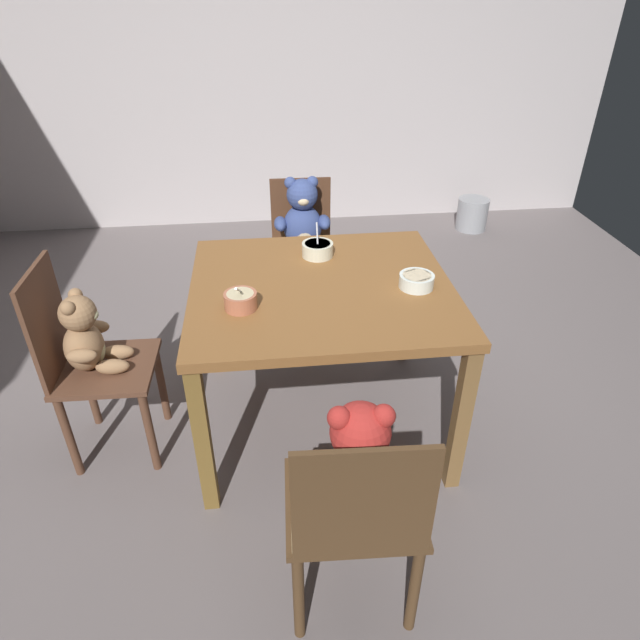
{
  "coord_description": "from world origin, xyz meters",
  "views": [
    {
      "loc": [
        -0.23,
        -1.98,
        1.83
      ],
      "look_at": [
        0.0,
        0.05,
        0.53
      ],
      "focal_mm": 30.9,
      "sensor_mm": 36.0,
      "label": 1
    }
  ],
  "objects_px": {
    "teddy_chair_near_front": "(356,484)",
    "porridge_bowl_terracotta_near_left": "(241,300)",
    "porridge_bowl_white_near_right": "(417,281)",
    "porridge_bowl_cream_far_center": "(318,249)",
    "dining_table": "(321,303)",
    "teddy_chair_far_center": "(302,233)",
    "teddy_chair_near_left": "(88,349)",
    "metal_pail": "(472,214)"
  },
  "relations": [
    {
      "from": "teddy_chair_near_left",
      "to": "porridge_bowl_terracotta_near_left",
      "type": "distance_m",
      "value": 0.68
    },
    {
      "from": "teddy_chair_far_center",
      "to": "porridge_bowl_cream_far_center",
      "type": "relative_size",
      "value": 5.91
    },
    {
      "from": "teddy_chair_near_front",
      "to": "porridge_bowl_white_near_right",
      "type": "bearing_deg",
      "value": -21.87
    },
    {
      "from": "porridge_bowl_white_near_right",
      "to": "dining_table",
      "type": "bearing_deg",
      "value": 170.41
    },
    {
      "from": "teddy_chair_near_front",
      "to": "metal_pail",
      "type": "bearing_deg",
      "value": -23.54
    },
    {
      "from": "teddy_chair_far_center",
      "to": "metal_pail",
      "type": "bearing_deg",
      "value": 130.39
    },
    {
      "from": "porridge_bowl_terracotta_near_left",
      "to": "porridge_bowl_cream_far_center",
      "type": "bearing_deg",
      "value": 50.98
    },
    {
      "from": "dining_table",
      "to": "teddy_chair_near_left",
      "type": "bearing_deg",
      "value": -175.98
    },
    {
      "from": "porridge_bowl_white_near_right",
      "to": "metal_pail",
      "type": "relative_size",
      "value": 0.55
    },
    {
      "from": "porridge_bowl_terracotta_near_left",
      "to": "teddy_chair_near_front",
      "type": "bearing_deg",
      "value": -66.49
    },
    {
      "from": "teddy_chair_far_center",
      "to": "porridge_bowl_terracotta_near_left",
      "type": "height_order",
      "value": "teddy_chair_far_center"
    },
    {
      "from": "dining_table",
      "to": "metal_pail",
      "type": "relative_size",
      "value": 4.2
    },
    {
      "from": "dining_table",
      "to": "teddy_chair_near_front",
      "type": "height_order",
      "value": "teddy_chair_near_front"
    },
    {
      "from": "porridge_bowl_white_near_right",
      "to": "metal_pail",
      "type": "distance_m",
      "value": 2.56
    },
    {
      "from": "dining_table",
      "to": "porridge_bowl_cream_far_center",
      "type": "xyz_separation_m",
      "value": [
        0.01,
        0.27,
        0.12
      ]
    },
    {
      "from": "porridge_bowl_cream_far_center",
      "to": "metal_pail",
      "type": "distance_m",
      "value": 2.48
    },
    {
      "from": "teddy_chair_far_center",
      "to": "metal_pail",
      "type": "relative_size",
      "value": 3.47
    },
    {
      "from": "teddy_chair_near_left",
      "to": "dining_table",
      "type": "bearing_deg",
      "value": 5.26
    },
    {
      "from": "porridge_bowl_white_near_right",
      "to": "teddy_chair_near_front",
      "type": "bearing_deg",
      "value": -114.55
    },
    {
      "from": "teddy_chair_near_front",
      "to": "porridge_bowl_cream_far_center",
      "type": "xyz_separation_m",
      "value": [
        0.01,
        1.17,
        0.2
      ]
    },
    {
      "from": "teddy_chair_near_left",
      "to": "porridge_bowl_terracotta_near_left",
      "type": "relative_size",
      "value": 6.62
    },
    {
      "from": "teddy_chair_far_center",
      "to": "metal_pail",
      "type": "distance_m",
      "value": 2.0
    },
    {
      "from": "teddy_chair_near_front",
      "to": "porridge_bowl_terracotta_near_left",
      "type": "height_order",
      "value": "teddy_chair_near_front"
    },
    {
      "from": "dining_table",
      "to": "porridge_bowl_cream_far_center",
      "type": "height_order",
      "value": "porridge_bowl_cream_far_center"
    },
    {
      "from": "dining_table",
      "to": "metal_pail",
      "type": "height_order",
      "value": "dining_table"
    },
    {
      "from": "teddy_chair_near_front",
      "to": "dining_table",
      "type": "bearing_deg",
      "value": 2.65
    },
    {
      "from": "porridge_bowl_terracotta_near_left",
      "to": "metal_pail",
      "type": "distance_m",
      "value": 3.01
    },
    {
      "from": "dining_table",
      "to": "teddy_chair_far_center",
      "type": "relative_size",
      "value": 1.21
    },
    {
      "from": "teddy_chair_far_center",
      "to": "teddy_chair_near_front",
      "type": "bearing_deg",
      "value": 0.86
    },
    {
      "from": "teddy_chair_near_left",
      "to": "teddy_chair_far_center",
      "type": "bearing_deg",
      "value": 46.69
    },
    {
      "from": "dining_table",
      "to": "teddy_chair_far_center",
      "type": "distance_m",
      "value": 0.91
    },
    {
      "from": "porridge_bowl_white_near_right",
      "to": "porridge_bowl_cream_far_center",
      "type": "relative_size",
      "value": 0.94
    },
    {
      "from": "teddy_chair_far_center",
      "to": "teddy_chair_near_left",
      "type": "relative_size",
      "value": 0.99
    },
    {
      "from": "teddy_chair_near_left",
      "to": "porridge_bowl_cream_far_center",
      "type": "xyz_separation_m",
      "value": [
        0.97,
        0.34,
        0.23
      ]
    },
    {
      "from": "teddy_chair_near_left",
      "to": "porridge_bowl_white_near_right",
      "type": "xyz_separation_m",
      "value": [
        1.34,
        0.0,
        0.23
      ]
    },
    {
      "from": "teddy_chair_near_front",
      "to": "porridge_bowl_terracotta_near_left",
      "type": "bearing_deg",
      "value": 26.19
    },
    {
      "from": "teddy_chair_near_front",
      "to": "porridge_bowl_terracotta_near_left",
      "type": "xyz_separation_m",
      "value": [
        -0.33,
        0.75,
        0.2
      ]
    },
    {
      "from": "dining_table",
      "to": "porridge_bowl_white_near_right",
      "type": "xyz_separation_m",
      "value": [
        0.38,
        -0.06,
        0.12
      ]
    },
    {
      "from": "teddy_chair_far_center",
      "to": "porridge_bowl_cream_far_center",
      "type": "distance_m",
      "value": 0.66
    },
    {
      "from": "teddy_chair_near_front",
      "to": "teddy_chair_far_center",
      "type": "bearing_deg",
      "value": 2.77
    },
    {
      "from": "dining_table",
      "to": "porridge_bowl_white_near_right",
      "type": "height_order",
      "value": "porridge_bowl_white_near_right"
    },
    {
      "from": "dining_table",
      "to": "porridge_bowl_cream_far_center",
      "type": "relative_size",
      "value": 7.15
    }
  ]
}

